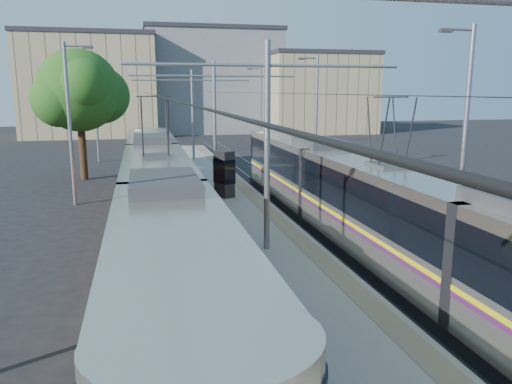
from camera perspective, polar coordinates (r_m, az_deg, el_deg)
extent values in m
cube|color=gray|center=(26.08, -3.65, -0.80)|extent=(4.00, 50.00, 0.30)
cube|color=gray|center=(25.86, -6.82, -0.61)|extent=(0.70, 50.00, 0.01)
cube|color=gray|center=(26.32, -0.54, -0.32)|extent=(0.70, 50.00, 0.01)
cube|color=gray|center=(25.78, -13.15, -1.53)|extent=(0.07, 70.00, 0.03)
cube|color=gray|center=(25.81, -9.97, -1.39)|extent=(0.07, 70.00, 0.03)
cube|color=gray|center=(26.72, 2.47, -0.78)|extent=(0.07, 70.00, 0.03)
cube|color=gray|center=(27.13, 5.39, -0.64)|extent=(0.07, 70.00, 0.03)
cube|color=black|center=(19.19, -10.98, -5.35)|extent=(2.30, 29.45, 0.40)
cube|color=#B4B0A5|center=(18.79, -11.17, -0.53)|extent=(2.40, 27.85, 2.90)
cube|color=black|center=(18.69, -11.23, 0.97)|extent=(2.43, 27.85, 1.30)
cube|color=#F0B30C|center=(18.87, -11.13, -1.72)|extent=(2.43, 27.85, 0.12)
cube|color=#B6280A|center=(18.99, -11.07, -3.18)|extent=(2.42, 27.85, 1.10)
cube|color=#2D2D30|center=(18.52, -11.37, 4.32)|extent=(1.68, 3.00, 0.30)
cube|color=black|center=(17.34, 14.28, -7.33)|extent=(2.30, 31.15, 0.40)
cube|color=#ADA89F|center=(16.89, 14.55, -2.03)|extent=(2.40, 29.55, 2.90)
cube|color=black|center=(16.79, 14.64, -0.37)|extent=(2.43, 29.55, 1.30)
cube|color=#D9C80B|center=(16.99, 14.49, -3.34)|extent=(2.43, 29.55, 0.12)
cube|color=#49164D|center=(17.03, 14.46, -3.83)|extent=(2.43, 29.55, 0.10)
cube|color=#2D2D30|center=(16.60, 14.83, 3.35)|extent=(1.68, 3.00, 0.30)
cylinder|color=gray|center=(16.77, 1.27, 5.02)|extent=(0.20, 0.20, 7.00)
cylinder|color=gray|center=(16.69, 1.31, 14.27)|extent=(9.20, 0.10, 0.10)
cylinder|color=gray|center=(28.51, -4.74, 7.65)|extent=(0.20, 0.20, 7.00)
cylinder|color=gray|center=(28.46, -4.83, 13.08)|extent=(9.20, 0.10, 0.10)
cylinder|color=gray|center=(40.40, -7.25, 8.72)|extent=(0.20, 0.20, 7.00)
cylinder|color=gray|center=(40.37, -7.35, 12.55)|extent=(9.20, 0.10, 0.10)
cylinder|color=black|center=(25.16, -12.07, 10.92)|extent=(0.02, 70.00, 0.02)
cylinder|color=black|center=(26.31, 4.11, 11.16)|extent=(0.02, 70.00, 0.02)
cylinder|color=gray|center=(26.42, -20.52, 7.10)|extent=(0.18, 0.18, 8.00)
cube|color=#2D2D30|center=(26.33, -18.65, 15.40)|extent=(0.50, 0.22, 0.12)
cylinder|color=gray|center=(42.32, -17.81, 8.66)|extent=(0.18, 0.18, 8.00)
cube|color=#2D2D30|center=(42.26, -16.60, 13.82)|extent=(0.50, 0.22, 0.12)
cylinder|color=gray|center=(19.97, 22.73, 5.75)|extent=(0.18, 0.18, 8.00)
cube|color=#2D2D30|center=(19.38, 20.86, 16.87)|extent=(0.50, 0.22, 0.12)
cylinder|color=gray|center=(34.23, 6.91, 8.58)|extent=(0.18, 0.18, 8.00)
cube|color=#2D2D30|center=(33.89, 5.25, 14.93)|extent=(0.50, 0.22, 0.12)
cylinder|color=gray|center=(49.56, 0.54, 9.54)|extent=(0.18, 0.18, 8.00)
cube|color=#2D2D30|center=(49.33, -0.73, 13.88)|extent=(0.50, 0.22, 0.12)
cube|color=black|center=(25.74, -3.65, 2.08)|extent=(0.99, 1.20, 2.39)
cube|color=black|center=(25.72, -3.66, 2.43)|extent=(1.05, 1.26, 1.24)
cylinder|color=#382314|center=(34.24, -19.17, 4.21)|extent=(0.47, 0.47, 3.45)
sphere|color=#194714|center=(34.01, -19.62, 10.88)|extent=(5.18, 5.18, 5.18)
sphere|color=#194714|center=(34.75, -17.27, 10.49)|extent=(3.67, 3.67, 3.67)
cube|color=tan|center=(68.40, -18.33, 11.28)|extent=(16.00, 12.00, 12.22)
cube|color=#262328|center=(68.74, -18.68, 16.58)|extent=(16.32, 12.24, 0.50)
cube|color=gray|center=(72.86, -5.17, 12.28)|extent=(18.00, 14.00, 13.51)
cube|color=#262328|center=(73.30, -5.27, 17.77)|extent=(18.36, 14.28, 0.50)
cube|color=tan|center=(70.41, 7.13, 10.98)|extent=(14.00, 10.00, 10.32)
cube|color=#262328|center=(70.58, 7.24, 15.37)|extent=(14.28, 10.20, 0.50)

